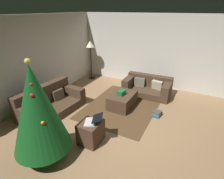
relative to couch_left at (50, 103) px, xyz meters
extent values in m
plane|color=#93704C|center=(0.20, -2.26, -0.27)|extent=(6.40, 6.40, 0.00)
cube|color=silver|center=(0.20, 0.88, 1.03)|extent=(6.40, 0.12, 2.60)
cube|color=silver|center=(3.34, -2.26, 1.03)|extent=(0.12, 6.40, 2.60)
cube|color=#473323|center=(-0.01, -0.11, -0.17)|extent=(1.90, 1.04, 0.22)
cube|color=#473323|center=(0.01, 0.23, 0.21)|extent=(1.86, 0.35, 0.53)
cube|color=#473323|center=(0.79, -0.16, 0.09)|extent=(0.29, 0.94, 0.28)
cube|color=#473323|center=(-0.81, -0.06, 0.09)|extent=(0.29, 0.94, 0.28)
cube|color=brown|center=(0.37, 0.01, 0.09)|extent=(0.38, 0.19, 0.31)
cube|color=#372D24|center=(-0.37, 0.06, 0.09)|extent=(0.37, 0.18, 0.31)
cube|color=#473323|center=(2.35, -2.15, -0.17)|extent=(0.89, 1.57, 0.22)
cube|color=#473323|center=(2.66, -2.15, 0.14)|extent=(0.27, 1.56, 0.40)
cube|color=#473323|center=(2.36, -2.81, 0.10)|extent=(0.87, 0.26, 0.31)
cube|color=#473323|center=(2.34, -1.49, 0.10)|extent=(0.87, 0.26, 0.31)
cube|color=#BCB299|center=(2.47, -2.46, 0.09)|extent=(0.22, 0.38, 0.31)
cube|color=#716B5B|center=(2.46, -1.84, 0.09)|extent=(0.17, 0.37, 0.30)
cube|color=#473323|center=(1.21, -1.74, -0.07)|extent=(0.94, 0.63, 0.41)
cube|color=#19662D|center=(1.17, -1.72, 0.20)|extent=(0.26, 0.20, 0.14)
cube|color=black|center=(1.21, -1.64, 0.14)|extent=(0.13, 0.16, 0.02)
cylinder|color=brown|center=(-1.35, -1.20, -0.14)|extent=(0.10, 0.10, 0.27)
cone|color=#14541E|center=(-1.35, -1.20, 0.83)|extent=(1.08, 1.08, 1.68)
sphere|color=#CC33BF|center=(-1.63, -1.33, 0.64)|extent=(0.05, 0.05, 0.05)
sphere|color=orange|center=(-1.50, -1.47, 0.72)|extent=(0.07, 0.07, 0.07)
sphere|color=red|center=(-1.47, -1.30, 1.19)|extent=(0.06, 0.06, 0.06)
sphere|color=green|center=(-0.96, -1.25, 0.40)|extent=(0.08, 0.08, 0.08)
sphere|color=yellow|center=(-1.68, -1.24, 0.51)|extent=(0.07, 0.07, 0.07)
sphere|color=green|center=(-1.73, -1.33, 0.29)|extent=(0.08, 0.08, 0.08)
sphere|color=#CC33BF|center=(-1.27, -1.46, 0.72)|extent=(0.06, 0.06, 0.06)
sphere|color=red|center=(-1.42, -1.27, 1.35)|extent=(0.05, 0.05, 0.05)
sphere|color=#F2D84C|center=(-1.35, -1.20, 1.71)|extent=(0.10, 0.10, 0.10)
cube|color=#4C3323|center=(-0.55, -1.77, -0.02)|extent=(0.52, 0.44, 0.50)
cube|color=silver|center=(-0.55, -1.77, 0.24)|extent=(0.40, 0.35, 0.02)
cube|color=black|center=(-0.49, -1.91, 0.35)|extent=(0.39, 0.33, 0.10)
cube|color=#2D5193|center=(1.16, -2.81, -0.25)|extent=(0.26, 0.21, 0.05)
cube|color=#387A47|center=(1.18, -2.83, -0.21)|extent=(0.29, 0.24, 0.04)
cube|color=#4C423D|center=(1.18, -2.82, -0.16)|extent=(0.26, 0.25, 0.04)
cylinder|color=black|center=(2.82, 0.41, -0.26)|extent=(0.28, 0.28, 0.02)
cylinder|color=black|center=(2.82, 0.41, 0.39)|extent=(0.04, 0.04, 1.33)
cone|color=beige|center=(2.82, 0.41, 1.17)|extent=(0.36, 0.36, 0.24)
cube|color=#503821|center=(1.21, -1.74, -0.27)|extent=(2.60, 2.00, 0.01)
camera|label=1|loc=(-3.20, -3.66, 2.48)|focal=28.79mm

